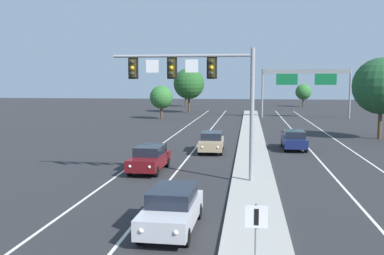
{
  "coord_description": "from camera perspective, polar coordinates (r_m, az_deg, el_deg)",
  "views": [
    {
      "loc": [
        -0.29,
        -7.89,
        5.56
      ],
      "look_at": [
        -3.2,
        13.98,
        3.2
      ],
      "focal_mm": 40.31,
      "sensor_mm": 36.0,
      "label": 1
    }
  ],
  "objects": [
    {
      "name": "car_oncoming_silver",
      "position": [
        16.44,
        -2.68,
        -10.66
      ],
      "size": [
        1.89,
        4.5,
        1.58
      ],
      "color": "#B7B7BC",
      "rests_on": "ground"
    },
    {
      "name": "lane_stripe_oncoming_center",
      "position": [
        33.65,
        -0.06,
        -3.4
      ],
      "size": [
        0.14,
        100.0,
        0.01
      ],
      "primitive_type": "cube",
      "color": "silver",
      "rests_on": "ground"
    },
    {
      "name": "highway_sign_gantry",
      "position": [
        67.84,
        14.86,
        6.41
      ],
      "size": [
        13.28,
        0.42,
        7.5
      ],
      "color": "gray",
      "rests_on": "ground"
    },
    {
      "name": "tree_far_right_b",
      "position": [
        98.37,
        14.52,
        4.58
      ],
      "size": [
        3.48,
        3.48,
        5.03
      ],
      "color": "#4C3823",
      "rests_on": "ground"
    },
    {
      "name": "tree_far_left_c",
      "position": [
        64.26,
        -4.08,
        4.01
      ],
      "size": [
        3.42,
        3.42,
        4.95
      ],
      "color": "#4C3823",
      "rests_on": "ground"
    },
    {
      "name": "tree_far_right_a",
      "position": [
        45.18,
        23.78,
        5.04
      ],
      "size": [
        5.43,
        5.43,
        7.85
      ],
      "color": "#4C3823",
      "rests_on": "ground"
    },
    {
      "name": "overhead_signal_mast",
      "position": [
        23.56,
        1.29,
        5.98
      ],
      "size": [
        7.78,
        0.44,
        7.2
      ],
      "color": "gray",
      "rests_on": "median_island"
    },
    {
      "name": "median_island",
      "position": [
        26.47,
        8.08,
        -5.92
      ],
      "size": [
        2.4,
        110.0,
        0.15
      ],
      "primitive_type": "cube",
      "color": "#9E9B93",
      "rests_on": "ground"
    },
    {
      "name": "tree_far_left_b",
      "position": [
        96.11,
        -0.85,
        5.26
      ],
      "size": [
        4.39,
        4.39,
        6.35
      ],
      "color": "#4C3823",
      "rests_on": "ground"
    },
    {
      "name": "edge_stripe_left",
      "position": [
        34.23,
        -5.55,
        -3.27
      ],
      "size": [
        0.14,
        100.0,
        0.01
      ],
      "primitive_type": "cube",
      "color": "silver",
      "rests_on": "ground"
    },
    {
      "name": "car_oncoming_tan",
      "position": [
        34.11,
        2.6,
        -1.89
      ],
      "size": [
        1.92,
        4.51,
        1.58
      ],
      "color": "tan",
      "rests_on": "ground"
    },
    {
      "name": "car_oncoming_darkred",
      "position": [
        26.96,
        -5.64,
        -4.05
      ],
      "size": [
        1.92,
        4.51,
        1.58
      ],
      "color": "#5B0F14",
      "rests_on": "ground"
    },
    {
      "name": "edge_stripe_right",
      "position": [
        34.37,
        21.47,
        -3.63
      ],
      "size": [
        0.14,
        100.0,
        0.01
      ],
      "primitive_type": "cube",
      "color": "silver",
      "rests_on": "ground"
    },
    {
      "name": "median_sign_post",
      "position": [
        11.89,
        8.5,
        -13.49
      ],
      "size": [
        0.6,
        0.1,
        2.2
      ],
      "color": "gray",
      "rests_on": "median_island"
    },
    {
      "name": "lane_stripe_receding_center",
      "position": [
        33.73,
        16.01,
        -3.62
      ],
      "size": [
        0.14,
        100.0,
        0.01
      ],
      "primitive_type": "cube",
      "color": "silver",
      "rests_on": "ground"
    },
    {
      "name": "tree_far_left_a",
      "position": [
        76.78,
        -0.41,
        5.83
      ],
      "size": [
        5.49,
        5.49,
        7.95
      ],
      "color": "#4C3823",
      "rests_on": "ground"
    },
    {
      "name": "car_receding_navy",
      "position": [
        36.32,
        13.33,
        -1.56
      ],
      "size": [
        1.82,
        4.47,
        1.58
      ],
      "color": "#141E4C",
      "rests_on": "ground"
    }
  ]
}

